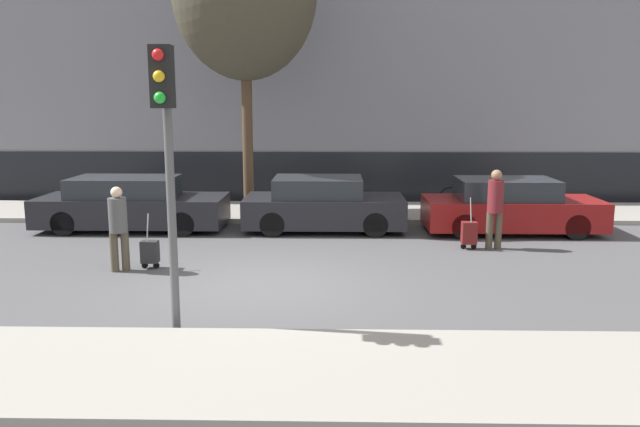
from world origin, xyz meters
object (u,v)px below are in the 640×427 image
at_px(parked_car_2, 510,207).
at_px(trolley_left, 150,252).
at_px(traffic_light, 166,133).
at_px(parked_car_0, 131,205).
at_px(pedestrian_right, 495,204).
at_px(trolley_right, 469,233).
at_px(parked_car_1, 323,205).
at_px(pedestrian_left, 118,224).
at_px(parked_bicycle, 469,199).

distance_m(parked_car_2, trolley_left, 8.63).
height_order(trolley_left, traffic_light, traffic_light).
bearing_deg(traffic_light, parked_car_2, 46.48).
height_order(parked_car_0, parked_car_2, parked_car_2).
distance_m(parked_car_2, pedestrian_right, 1.95).
relative_size(parked_car_2, trolley_right, 3.69).
height_order(parked_car_0, traffic_light, traffic_light).
height_order(parked_car_1, parked_car_2, parked_car_2).
xyz_separation_m(trolley_left, pedestrian_right, (7.04, 1.80, 0.66)).
relative_size(trolley_left, traffic_light, 0.28).
xyz_separation_m(parked_car_2, pedestrian_left, (-8.38, -3.72, 0.29)).
bearing_deg(parked_car_1, traffic_light, -105.32).
height_order(parked_car_2, trolley_right, parked_car_2).
relative_size(parked_car_0, trolley_left, 4.27).
height_order(parked_car_1, trolley_right, parked_car_1).
bearing_deg(trolley_left, pedestrian_right, 14.31).
height_order(parked_car_2, pedestrian_left, pedestrian_left).
distance_m(parked_car_0, trolley_right, 8.28).
height_order(traffic_light, parked_bicycle, traffic_light).
bearing_deg(parked_bicycle, trolley_right, -101.96).
bearing_deg(pedestrian_left, parked_car_2, -176.86).
relative_size(trolley_left, trolley_right, 0.95).
xyz_separation_m(parked_car_1, traffic_light, (-1.95, -7.11, 2.15)).
relative_size(parked_car_1, parked_car_2, 0.94).
relative_size(parked_car_1, trolley_right, 3.45).
bearing_deg(trolley_left, parked_car_0, 112.73).
bearing_deg(parked_car_2, trolley_right, -127.51).
height_order(pedestrian_left, parked_bicycle, pedestrian_left).
xyz_separation_m(traffic_light, parked_bicycle, (6.03, 9.15, -2.28)).
height_order(parked_car_0, pedestrian_left, pedestrian_left).
height_order(parked_car_2, traffic_light, traffic_light).
height_order(pedestrian_right, traffic_light, traffic_light).
relative_size(parked_car_2, parked_bicycle, 2.39).
xyz_separation_m(pedestrian_right, parked_bicycle, (0.31, 3.99, -0.50)).
xyz_separation_m(parked_car_0, traffic_light, (2.87, -7.06, 2.14)).
bearing_deg(trolley_left, pedestrian_left, -159.25).
distance_m(pedestrian_left, traffic_light, 4.11).
distance_m(parked_car_1, parked_car_2, 4.60).
bearing_deg(parked_car_1, trolley_left, -131.13).
xyz_separation_m(parked_car_0, trolley_left, (1.55, -3.70, -0.30)).
bearing_deg(pedestrian_left, traffic_light, 99.27).
distance_m(trolley_left, traffic_light, 4.36).
bearing_deg(parked_car_2, pedestrian_left, -156.04).
bearing_deg(trolley_right, parked_car_1, 148.27).
bearing_deg(trolley_right, trolley_left, -164.96).
bearing_deg(pedestrian_right, parked_car_0, 162.20).
distance_m(trolley_right, parked_bicycle, 4.13).
distance_m(parked_car_0, parked_car_1, 4.82).
height_order(parked_car_1, trolley_left, parked_car_1).
relative_size(pedestrian_right, parked_bicycle, 0.98).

